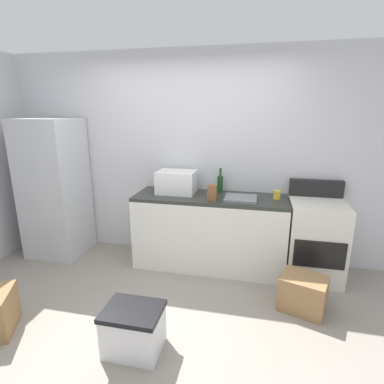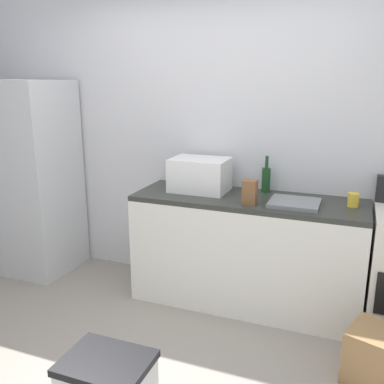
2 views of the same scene
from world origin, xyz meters
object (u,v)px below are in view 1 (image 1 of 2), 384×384
object	(u,v)px
stove_oven	(315,239)
storage_bin	(134,329)
wine_bottle	(220,183)
coffee_mug	(277,195)
knife_block	(212,193)
cardboard_box_medium	(303,293)
microwave	(177,182)
refrigerator	(55,188)

from	to	relation	value
stove_oven	storage_bin	bearing A→B (deg)	-136.27
wine_bottle	coffee_mug	distance (m)	0.70
storage_bin	knife_block	bearing A→B (deg)	72.84
cardboard_box_medium	storage_bin	size ratio (longest dim) A/B	0.91
microwave	knife_block	size ratio (longest dim) A/B	2.56
coffee_mug	storage_bin	bearing A→B (deg)	-126.08
microwave	coffee_mug	size ratio (longest dim) A/B	4.60
refrigerator	wine_bottle	size ratio (longest dim) A/B	5.96
refrigerator	coffee_mug	xyz separation A→B (m)	(2.82, 0.09, 0.06)
cardboard_box_medium	microwave	bearing A→B (deg)	152.99
stove_oven	knife_block	bearing A→B (deg)	-171.96
stove_oven	wine_bottle	distance (m)	1.27
refrigerator	cardboard_box_medium	bearing A→B (deg)	-11.47
refrigerator	storage_bin	size ratio (longest dim) A/B	3.89
stove_oven	cardboard_box_medium	world-z (taller)	stove_oven
wine_bottle	knife_block	size ratio (longest dim) A/B	1.67
refrigerator	coffee_mug	size ratio (longest dim) A/B	17.89
stove_oven	knife_block	distance (m)	1.29
knife_block	microwave	bearing A→B (deg)	154.56
refrigerator	cardboard_box_medium	world-z (taller)	refrigerator
microwave	coffee_mug	distance (m)	1.20
cardboard_box_medium	stove_oven	bearing A→B (deg)	74.40
refrigerator	coffee_mug	world-z (taller)	refrigerator
wine_bottle	microwave	bearing A→B (deg)	-164.30
microwave	cardboard_box_medium	bearing A→B (deg)	-27.01
coffee_mug	storage_bin	distance (m)	2.07
refrigerator	knife_block	xyz separation A→B (m)	(2.10, -0.11, 0.10)
stove_oven	refrigerator	bearing A→B (deg)	-179.03
knife_block	refrigerator	bearing A→B (deg)	177.01
stove_oven	knife_block	size ratio (longest dim) A/B	6.11
wine_bottle	cardboard_box_medium	world-z (taller)	wine_bottle
coffee_mug	wine_bottle	bearing A→B (deg)	165.89
coffee_mug	stove_oven	bearing A→B (deg)	-4.86
coffee_mug	knife_block	size ratio (longest dim) A/B	0.56
stove_oven	coffee_mug	distance (m)	0.66
coffee_mug	cardboard_box_medium	bearing A→B (deg)	-69.91
stove_oven	cardboard_box_medium	xyz separation A→B (m)	(-0.19, -0.68, -0.29)
storage_bin	cardboard_box_medium	bearing A→B (deg)	30.95
microwave	knife_block	xyz separation A→B (m)	(0.48, -0.23, -0.05)
microwave	wine_bottle	bearing A→B (deg)	15.70
cardboard_box_medium	coffee_mug	bearing A→B (deg)	110.09
refrigerator	stove_oven	world-z (taller)	refrigerator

